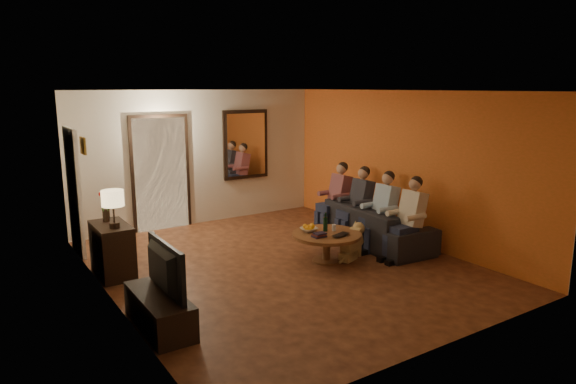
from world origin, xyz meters
TOP-DOWN VIEW (x-y plane):
  - floor at (0.00, 0.00)m, footprint 5.00×6.00m
  - ceiling at (0.00, 0.00)m, footprint 5.00×6.00m
  - back_wall at (0.00, 3.00)m, footprint 5.00×0.02m
  - front_wall at (0.00, -3.00)m, footprint 5.00×0.02m
  - left_wall at (-2.50, 0.00)m, footprint 0.02×6.00m
  - right_wall at (2.50, 0.00)m, footprint 0.02×6.00m
  - orange_accent at (2.49, 0.00)m, footprint 0.01×6.00m
  - kitchen_doorway at (-0.80, 2.98)m, footprint 1.00×0.06m
  - door_trim at (-0.80, 2.97)m, footprint 1.12×0.04m
  - fridge_glimpse at (-0.55, 2.98)m, footprint 0.45×0.03m
  - mirror_frame at (1.00, 2.96)m, footprint 1.00×0.05m
  - mirror_glass at (1.00, 2.93)m, footprint 0.86×0.02m
  - white_door at (-2.46, 2.30)m, footprint 0.06×0.85m
  - framed_art at (-2.47, 1.30)m, footprint 0.03×0.28m
  - art_canvas at (-2.46, 1.30)m, footprint 0.01×0.22m
  - dresser at (-2.25, 0.98)m, footprint 0.45×0.85m
  - table_lamp at (-2.25, 0.76)m, footprint 0.30×0.30m
  - flower_vase at (-2.25, 1.20)m, footprint 0.14×0.14m
  - tv_stand at (-2.25, -0.97)m, footprint 0.45×1.18m
  - tv at (-2.25, -0.97)m, footprint 1.02×0.13m
  - sofa at (1.94, 0.10)m, footprint 2.35×1.06m
  - person_a at (1.84, -0.80)m, footprint 0.60×0.40m
  - person_b at (1.84, -0.20)m, footprint 0.60×0.40m
  - person_c at (1.84, 0.40)m, footprint 0.60×0.40m
  - person_d at (1.84, 1.00)m, footprint 0.60×0.40m
  - dog at (1.08, -0.33)m, footprint 0.61×0.42m
  - coffee_table at (0.68, -0.21)m, footprint 1.34×1.34m
  - bowl at (0.50, 0.01)m, footprint 0.26×0.26m
  - oranges at (0.50, 0.01)m, footprint 0.20×0.20m
  - wine_bottle at (0.73, -0.11)m, footprint 0.07×0.07m
  - wine_glass at (0.86, -0.16)m, footprint 0.06×0.06m
  - book_stack at (0.46, -0.31)m, footprint 0.20×0.15m
  - laptop at (0.78, -0.49)m, footprint 0.38×0.30m

SIDE VIEW (x-z plane):
  - floor at x=0.00m, z-range -0.01..0.01m
  - tv_stand at x=-2.25m, z-range 0.00..0.39m
  - coffee_table at x=0.68m, z-range 0.00..0.45m
  - dog at x=1.08m, z-range 0.00..0.56m
  - sofa at x=1.94m, z-range 0.00..0.67m
  - dresser at x=-2.25m, z-range 0.00..0.75m
  - laptop at x=0.78m, z-range 0.45..0.48m
  - bowl at x=0.50m, z-range 0.45..0.51m
  - book_stack at x=0.46m, z-range 0.45..0.52m
  - wine_glass at x=0.86m, z-range 0.45..0.55m
  - oranges at x=0.50m, z-range 0.51..0.59m
  - person_a at x=1.84m, z-range 0.00..1.20m
  - person_b at x=1.84m, z-range 0.00..1.20m
  - person_c at x=1.84m, z-range 0.00..1.20m
  - person_d at x=1.84m, z-range 0.00..1.20m
  - wine_bottle at x=0.73m, z-range 0.45..0.76m
  - tv at x=-2.25m, z-range 0.39..0.98m
  - fridge_glimpse at x=-0.55m, z-range 0.05..1.75m
  - flower_vase at x=-2.25m, z-range 0.75..1.19m
  - white_door at x=-2.46m, z-range 0.00..2.04m
  - table_lamp at x=-2.25m, z-range 0.75..1.29m
  - kitchen_doorway at x=-0.80m, z-range 0.00..2.10m
  - door_trim at x=-0.80m, z-range -0.06..2.16m
  - back_wall at x=0.00m, z-range 0.00..2.60m
  - front_wall at x=0.00m, z-range 0.00..2.60m
  - left_wall at x=-2.50m, z-range 0.00..2.60m
  - right_wall at x=2.50m, z-range 0.00..2.60m
  - orange_accent at x=2.49m, z-range 0.00..2.60m
  - mirror_frame at x=1.00m, z-range 0.80..2.20m
  - mirror_glass at x=1.00m, z-range 0.87..2.13m
  - framed_art at x=-2.47m, z-range 1.73..1.97m
  - art_canvas at x=-2.46m, z-range 1.76..1.94m
  - ceiling at x=0.00m, z-range 2.60..2.60m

